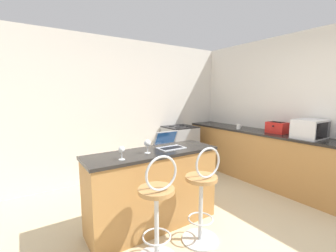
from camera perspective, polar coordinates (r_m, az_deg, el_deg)
ground_plane at (r=2.75m, az=18.60°, el=-27.61°), size 20.00×20.00×0.00m
wall_back at (r=4.43m, az=-9.37°, el=4.26°), size 12.00×0.06×2.60m
breakfast_bar at (r=2.80m, az=-3.76°, el=-15.55°), size 1.59×0.52×0.92m
counter_right at (r=4.49m, az=22.15°, el=-7.02°), size 0.59×3.21×0.92m
bar_stool_near at (r=2.23m, az=-2.71°, el=-20.93°), size 0.40×0.40×1.06m
bar_stool_far at (r=2.52m, az=8.65°, el=-17.37°), size 0.40×0.40×1.06m
laptop at (r=2.81m, az=0.21°, el=-4.47°), size 0.33×0.27×0.20m
microwave at (r=4.00m, az=32.37°, el=-0.63°), size 0.47×0.37×0.29m
toaster at (r=4.27m, az=25.91°, el=-0.37°), size 0.23×0.31×0.19m
stove_range at (r=4.75m, az=3.05°, el=-5.63°), size 0.62×0.57×0.93m
mug_white at (r=4.50m, az=17.49°, el=-0.11°), size 0.09×0.07×0.10m
wine_glass_tall at (r=2.55m, az=-5.25°, el=-4.45°), size 0.08×0.08×0.16m
wine_glass_short at (r=2.33m, az=-11.70°, el=-6.02°), size 0.07×0.07×0.14m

